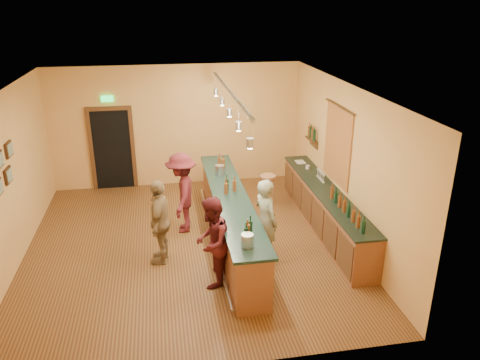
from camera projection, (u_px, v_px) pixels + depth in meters
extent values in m
plane|color=#522A17|center=(189.00, 245.00, 9.66)|extent=(7.00, 7.00, 0.00)
cube|color=silver|center=(182.00, 90.00, 8.48)|extent=(6.50, 7.00, 0.02)
cube|color=#DD9553|center=(177.00, 126.00, 12.28)|extent=(6.50, 0.02, 3.20)
cube|color=#DD9553|center=(205.00, 269.00, 5.86)|extent=(6.50, 0.02, 3.20)
cube|color=#DD9553|center=(8.00, 183.00, 8.54)|extent=(0.02, 7.00, 3.20)
cube|color=#DD9553|center=(345.00, 163.00, 9.60)|extent=(0.02, 7.00, 3.20)
cube|color=black|center=(113.00, 150.00, 12.19)|extent=(0.95, 0.06, 2.10)
cube|color=#522818|center=(92.00, 151.00, 12.08)|extent=(0.10, 0.08, 2.10)
cube|color=#522818|center=(133.00, 149.00, 12.25)|extent=(0.10, 0.08, 2.10)
cube|color=#522818|center=(108.00, 109.00, 11.76)|extent=(1.15, 0.08, 0.10)
cube|color=#19E54C|center=(107.00, 99.00, 11.66)|extent=(0.30, 0.04, 0.15)
cube|color=maroon|center=(338.00, 145.00, 9.87)|extent=(0.03, 1.40, 1.60)
cube|color=#522818|center=(311.00, 139.00, 11.34)|extent=(0.16, 0.55, 0.03)
cube|color=#522818|center=(314.00, 143.00, 11.39)|extent=(0.03, 0.55, 0.18)
cube|color=brown|center=(325.00, 210.00, 10.16)|extent=(0.55, 4.50, 0.90)
cube|color=black|center=(326.00, 190.00, 9.98)|extent=(0.60, 4.55, 0.04)
cylinder|color=silver|center=(308.00, 167.00, 11.15)|extent=(0.09, 0.09, 0.09)
cube|color=silver|center=(300.00, 162.00, 11.62)|extent=(0.22, 0.30, 0.01)
cube|color=brown|center=(230.00, 220.00, 9.61)|extent=(0.60, 5.00, 1.00)
cube|color=#152B25|center=(230.00, 196.00, 9.42)|extent=(0.70, 5.10, 0.05)
cylinder|color=silver|center=(213.00, 236.00, 9.68)|extent=(0.05, 5.00, 0.05)
cylinder|color=silver|center=(247.00, 241.00, 7.44)|extent=(0.20, 0.20, 0.22)
cylinder|color=silver|center=(220.00, 170.00, 10.46)|extent=(0.20, 0.20, 0.22)
cube|color=silver|center=(229.00, 92.00, 8.65)|extent=(0.06, 4.60, 0.05)
cylinder|color=silver|center=(250.00, 130.00, 6.88)|extent=(0.01, 0.01, 0.35)
cylinder|color=#A5A5AD|center=(250.00, 143.00, 6.96)|extent=(0.11, 0.11, 0.14)
cylinder|color=#FFEABF|center=(250.00, 148.00, 6.99)|extent=(0.08, 0.08, 0.02)
cylinder|color=silver|center=(239.00, 114.00, 7.80)|extent=(0.01, 0.01, 0.35)
cylinder|color=#A5A5AD|center=(239.00, 126.00, 7.87)|extent=(0.11, 0.11, 0.14)
cylinder|color=#FFEABF|center=(239.00, 130.00, 7.90)|extent=(0.08, 0.08, 0.02)
cylinder|color=silver|center=(229.00, 102.00, 8.72)|extent=(0.01, 0.01, 0.35)
cylinder|color=#A5A5AD|center=(229.00, 112.00, 8.79)|extent=(0.11, 0.11, 0.14)
cylinder|color=#FFEABF|center=(230.00, 116.00, 8.82)|extent=(0.08, 0.08, 0.02)
cylinder|color=silver|center=(222.00, 92.00, 9.63)|extent=(0.01, 0.01, 0.35)
cylinder|color=#A5A5AD|center=(222.00, 101.00, 9.71)|extent=(0.11, 0.11, 0.14)
cylinder|color=#FFEABF|center=(222.00, 105.00, 9.73)|extent=(0.08, 0.08, 0.02)
cylinder|color=silver|center=(216.00, 83.00, 10.55)|extent=(0.01, 0.01, 0.35)
cylinder|color=#A5A5AD|center=(216.00, 92.00, 10.62)|extent=(0.11, 0.11, 0.14)
cylinder|color=#FFEABF|center=(216.00, 96.00, 10.65)|extent=(0.08, 0.08, 0.02)
imported|color=gray|center=(266.00, 221.00, 8.82)|extent=(0.59, 0.71, 1.67)
imported|color=#59191E|center=(212.00, 242.00, 8.07)|extent=(0.86, 0.97, 1.64)
imported|color=#997A51|center=(160.00, 221.00, 8.80)|extent=(0.62, 1.04, 1.67)
imported|color=#59191E|center=(182.00, 193.00, 9.96)|extent=(0.81, 1.22, 1.76)
cylinder|color=#A66B4B|center=(268.00, 176.00, 11.24)|extent=(0.38, 0.38, 0.04)
cylinder|color=#A66B4B|center=(273.00, 191.00, 11.40)|extent=(0.04, 0.04, 0.73)
cylinder|color=#A66B4B|center=(264.00, 189.00, 11.48)|extent=(0.04, 0.04, 0.73)
cylinder|color=#A66B4B|center=(266.00, 193.00, 11.25)|extent=(0.04, 0.04, 0.73)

